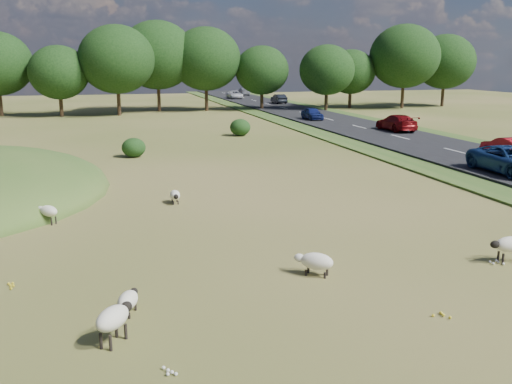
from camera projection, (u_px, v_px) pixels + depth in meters
ground at (167, 158)px, 39.21m from camera, size 160.00×160.00×0.00m
road at (368, 130)px, 53.68m from camera, size 8.00×150.00×0.25m
treeline at (125, 61)px, 70.82m from camera, size 96.28×14.66×11.70m
shrubs at (118, 136)px, 45.12m from camera, size 24.03×11.11×1.50m
sheep_0 at (113, 318)px, 13.27m from camera, size 1.07×1.26×0.92m
sheep_1 at (48, 211)px, 23.14m from camera, size 0.98×0.99×0.77m
sheep_2 at (175, 195)px, 26.50m from camera, size 0.49×1.07×0.62m
sheep_3 at (316, 261)px, 17.55m from camera, size 1.24×1.08×0.73m
sheep_4 at (509, 245)px, 18.64m from camera, size 1.24×0.59×0.89m
sheep_5 at (128, 300)px, 14.88m from camera, size 0.76×1.11×0.62m
car_0 at (279, 99)px, 86.32m from camera, size 1.46×4.19×1.38m
car_1 at (396, 123)px, 52.27m from camera, size 2.08×5.12×1.48m
car_2 at (243, 91)px, 107.53m from camera, size 1.91×4.70×1.36m
car_3 at (511, 160)px, 32.34m from camera, size 2.52×5.47×1.52m
car_4 at (312, 113)px, 62.39m from camera, size 1.55×3.86×1.32m
car_5 at (235, 95)px, 97.80m from camera, size 2.14×4.64×1.29m
car_6 at (506, 147)px, 38.20m from camera, size 1.36×3.89×1.28m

